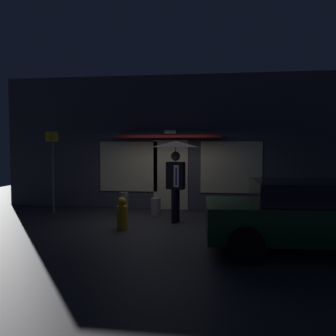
# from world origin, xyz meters

# --- Properties ---
(ground_plane) EXTENTS (18.00, 18.00, 0.00)m
(ground_plane) POSITION_xyz_m (0.00, 0.00, 0.00)
(ground_plane) COLOR #2D2D33
(building_facade) EXTENTS (10.95, 1.00, 4.24)m
(building_facade) POSITION_xyz_m (0.00, 2.34, 2.10)
(building_facade) COLOR #4C4C56
(building_facade) RESTS_ON ground
(person_with_umbrella) EXTENTS (1.26, 1.26, 2.15)m
(person_with_umbrella) POSITION_xyz_m (0.40, 0.17, 1.72)
(person_with_umbrella) COLOR black
(person_with_umbrella) RESTS_ON ground
(parked_car) EXTENTS (4.22, 2.11, 1.36)m
(parked_car) POSITION_xyz_m (3.37, -2.14, 0.71)
(parked_car) COLOR #0C3F1E
(parked_car) RESTS_ON ground
(street_sign_post) EXTENTS (0.40, 0.07, 2.54)m
(street_sign_post) POSITION_xyz_m (-3.40, 1.00, 1.43)
(street_sign_post) COLOR #595B60
(street_sign_post) RESTS_ON ground
(sidewalk_bollard) EXTENTS (0.29, 0.29, 0.48)m
(sidewalk_bollard) POSITION_xyz_m (-0.31, 1.21, 0.24)
(sidewalk_bollard) COLOR #9E998E
(sidewalk_bollard) RESTS_ON ground
(sidewalk_bollard_2) EXTENTS (0.26, 0.26, 0.66)m
(sidewalk_bollard_2) POSITION_xyz_m (-1.21, 0.97, 0.33)
(sidewalk_bollard_2) COLOR slate
(sidewalk_bollard_2) RESTS_ON ground
(fire_hydrant) EXTENTS (0.26, 0.26, 0.79)m
(fire_hydrant) POSITION_xyz_m (-0.77, -0.87, 0.37)
(fire_hydrant) COLOR gold
(fire_hydrant) RESTS_ON ground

